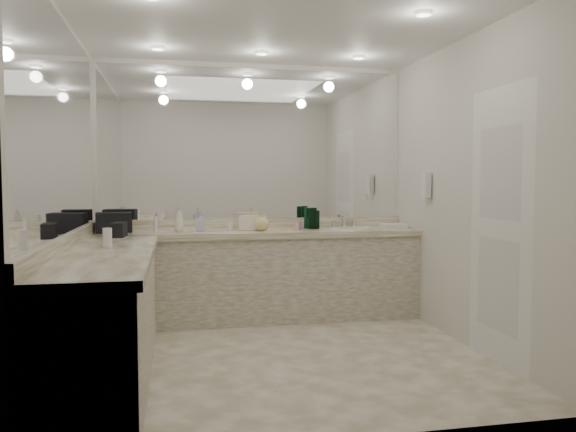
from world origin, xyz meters
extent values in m
plane|color=beige|center=(0.00, 0.00, 0.00)|extent=(3.20, 3.20, 0.00)
plane|color=white|center=(0.00, 0.00, 2.60)|extent=(3.20, 3.20, 0.00)
cube|color=silver|center=(0.00, 1.50, 1.30)|extent=(3.20, 0.02, 2.60)
cube|color=silver|center=(-1.60, 0.00, 1.30)|extent=(0.02, 3.00, 2.60)
cube|color=silver|center=(1.60, 0.00, 1.30)|extent=(0.02, 3.00, 2.60)
cube|color=beige|center=(0.00, 1.20, 0.42)|extent=(3.20, 0.60, 0.84)
cube|color=#EEE6CD|center=(0.00, 1.19, 0.87)|extent=(3.20, 0.64, 0.06)
cube|color=beige|center=(-1.30, -0.30, 0.42)|extent=(0.60, 2.40, 0.84)
cube|color=#EEE6CD|center=(-1.29, -0.30, 0.87)|extent=(0.64, 2.42, 0.06)
cube|color=#EEE6CD|center=(0.00, 1.48, 0.95)|extent=(3.20, 0.04, 0.10)
cube|color=#EEE6CD|center=(-1.58, 0.00, 0.95)|extent=(0.04, 3.00, 0.10)
cube|color=white|center=(0.00, 1.49, 1.77)|extent=(3.12, 0.01, 1.55)
cube|color=white|center=(-1.59, 0.00, 1.77)|extent=(0.01, 2.92, 1.55)
cylinder|color=white|center=(0.95, 1.20, 0.90)|extent=(0.44, 0.44, 0.03)
cube|color=silver|center=(0.95, 1.41, 0.97)|extent=(0.24, 0.16, 0.14)
cube|color=white|center=(1.56, 0.70, 1.35)|extent=(0.06, 0.10, 0.24)
cube|color=white|center=(1.59, -0.50, 1.05)|extent=(0.02, 0.82, 2.10)
cube|color=black|center=(-1.38, 1.18, 0.99)|extent=(0.35, 0.24, 0.19)
cube|color=black|center=(-1.30, 0.78, 0.97)|extent=(0.13, 0.25, 0.13)
cube|color=silver|center=(-0.05, 1.24, 0.97)|extent=(0.29, 0.22, 0.15)
cube|color=white|center=(1.44, 1.21, 0.92)|extent=(0.28, 0.20, 0.04)
cylinder|color=white|center=(-1.30, -0.07, 0.98)|extent=(0.07, 0.07, 0.15)
imported|color=white|center=(-0.78, 1.17, 1.02)|extent=(0.11, 0.11, 0.23)
imported|color=silver|center=(-0.57, 1.19, 1.00)|extent=(0.10, 0.10, 0.19)
imported|color=#DCCB81|center=(0.02, 1.14, 1.00)|extent=(0.16, 0.16, 0.19)
cylinder|color=#0D4628|center=(0.52, 1.31, 1.01)|extent=(0.06, 0.06, 0.21)
cylinder|color=#0D4628|center=(0.60, 1.23, 0.99)|extent=(0.07, 0.07, 0.19)
cylinder|color=#0D4628|center=(0.56, 1.23, 1.00)|extent=(0.07, 0.07, 0.21)
cylinder|color=#0D4628|center=(0.59, 1.28, 1.01)|extent=(0.07, 0.07, 0.22)
cylinder|color=white|center=(-0.29, 1.19, 0.95)|extent=(0.06, 0.06, 0.09)
cylinder|color=#3F3F4C|center=(-0.11, 1.23, 0.94)|extent=(0.05, 0.05, 0.08)
cylinder|color=#3F3F4C|center=(-1.30, 1.14, 0.93)|extent=(0.05, 0.05, 0.06)
cylinder|color=#E0B28C|center=(0.37, 1.14, 0.94)|extent=(0.05, 0.05, 0.08)
cylinder|color=white|center=(-1.00, 1.24, 0.97)|extent=(0.04, 0.04, 0.15)
cylinder|color=#9966B2|center=(0.42, 1.23, 0.94)|extent=(0.06, 0.06, 0.07)
camera|label=1|loc=(-0.81, -4.32, 1.39)|focal=35.00mm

